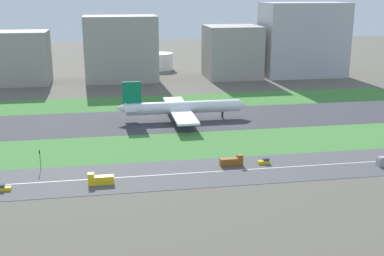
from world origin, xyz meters
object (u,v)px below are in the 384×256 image
Objects in this scene: traffic_light at (40,158)px; office_tower at (232,52)px; airliner at (180,108)px; truck_1 at (232,161)px; hangar_building at (121,49)px; terminal_building at (20,58)px; fuel_tank_west at (160,61)px; car_0 at (3,188)px; car_1 at (264,161)px; cargo_warehouse at (303,40)px; truck_0 at (100,180)px.

office_tower reaches higher than traffic_light.
airliner reaches higher than traffic_light.
traffic_light is (-68.31, 7.99, 2.62)m from truck_1.
truck_1 is 186.15m from hangar_building.
office_tower reaches higher than truck_1.
terminal_building is 1.01× the size of office_tower.
office_tower reaches higher than fuel_tank_west.
terminal_building is at bearing 180.00° from office_tower.
traffic_light is 0.15× the size of hangar_building.
terminal_building is at bearing 128.87° from airliner.
office_tower reaches higher than car_0.
car_1 is 214.93m from terminal_building.
terminal_building reaches higher than car_1.
cargo_warehouse reaches higher than traffic_light.
airliner is 158.55m from cargo_warehouse.
truck_0 is 242.90m from cargo_warehouse.
office_tower is (46.09, 182.00, 16.86)m from truck_1.
traffic_light is 208.73m from office_tower.
car_1 is at bearing -5.66° from traffic_light.
cargo_warehouse is (87.13, 182.00, 25.53)m from car_1.
terminal_building reaches higher than car_0.
traffic_light is (-80.64, 7.99, 3.37)m from car_1.
car_0 is at bearing -0.00° from truck_0.
truck_1 is at bearing -79.67° from hangar_building.
fuel_tank_west reaches higher than car_0.
office_tower is at bearing 64.26° from airliner.
airliner is 71.43m from car_1.
fuel_tank_west reaches higher than truck_0.
truck_1 is 0.41× the size of fuel_tank_west.
fuel_tank_west is at bearing 54.63° from hangar_building.
terminal_building reaches higher than traffic_light.
truck_0 is 0.14× the size of cargo_warehouse.
fuel_tank_west reaches higher than truck_1.
hangar_building is 2.44× the size of fuel_tank_west.
office_tower is (79.25, 0.00, -3.84)m from hangar_building.
car_0 is at bearing -132.72° from cargo_warehouse.
traffic_light is at bearing -107.03° from fuel_tank_west.
car_1 is (21.20, -68.00, -5.31)m from airliner.
airliner is 1.69× the size of terminal_building.
truck_0 is at bearing -168.05° from truck_1.
traffic_light is (-21.07, 17.99, 2.62)m from truck_0.
car_1 is 0.12× the size of office_tower.
airliner is at bearing -131.48° from car_0.
traffic_light reaches higher than truck_0.
car_0 is 90.71m from car_1.
traffic_light is 178.44m from hangar_building.
truck_1 is 48.29m from truck_0.
car_1 is 0.07× the size of cargo_warehouse.
office_tower is 66.39m from fuel_tank_west.
car_1 is at bearing -86.59° from fuel_tank_west.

